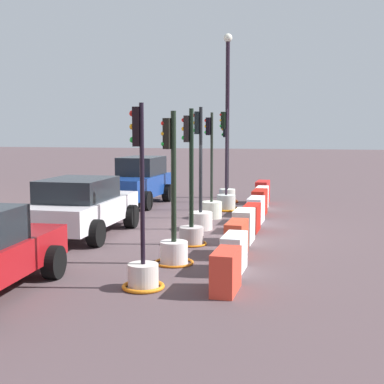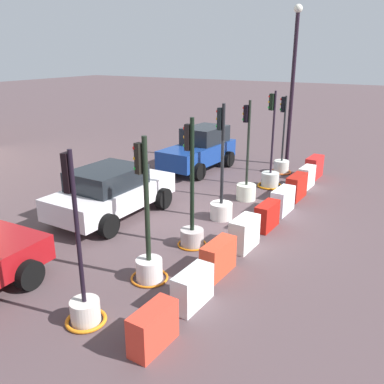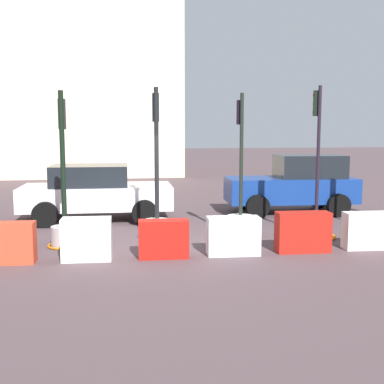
{
  "view_description": "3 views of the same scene",
  "coord_description": "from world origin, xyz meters",
  "px_view_note": "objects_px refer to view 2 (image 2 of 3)",
  "views": [
    {
      "loc": [
        -15.62,
        -2.46,
        3.03
      ],
      "look_at": [
        -0.21,
        0.6,
        1.14
      ],
      "focal_mm": 51.04,
      "sensor_mm": 36.0,
      "label": 1
    },
    {
      "loc": [
        -10.9,
        -4.79,
        5.03
      ],
      "look_at": [
        -0.95,
        0.88,
        1.1
      ],
      "focal_mm": 38.53,
      "sensor_mm": 36.0,
      "label": 2
    },
    {
      "loc": [
        -1.01,
        -10.91,
        2.61
      ],
      "look_at": [
        0.81,
        -0.01,
        1.21
      ],
      "focal_mm": 45.63,
      "sensor_mm": 36.0,
      "label": 3
    }
  ],
  "objects_px": {
    "construction_barrier_3": "(244,233)",
    "construction_barrier_1": "(193,288)",
    "traffic_light_1": "(148,255)",
    "construction_barrier_0": "(153,328)",
    "street_lamp_post": "(293,77)",
    "traffic_light_3": "(221,201)",
    "traffic_light_4": "(246,185)",
    "construction_barrier_5": "(283,201)",
    "car_blue_estate": "(200,149)",
    "construction_barrier_4": "(267,216)",
    "construction_barrier_6": "(296,187)",
    "traffic_light_0": "(84,297)",
    "traffic_light_5": "(270,175)",
    "construction_barrier_8": "(314,167)",
    "car_white_van": "(111,191)",
    "construction_barrier_2": "(218,258)",
    "traffic_light_6": "(281,162)",
    "construction_barrier_7": "(307,177)",
    "traffic_light_2": "(192,224)"
  },
  "relations": [
    {
      "from": "construction_barrier_3",
      "to": "construction_barrier_1",
      "type": "bearing_deg",
      "value": -178.07
    },
    {
      "from": "traffic_light_1",
      "to": "construction_barrier_0",
      "type": "distance_m",
      "value": 2.35
    },
    {
      "from": "construction_barrier_0",
      "to": "street_lamp_post",
      "type": "height_order",
      "value": "street_lamp_post"
    },
    {
      "from": "traffic_light_3",
      "to": "construction_barrier_0",
      "type": "xyz_separation_m",
      "value": [
        -5.99,
        -1.57,
        -0.21
      ]
    },
    {
      "from": "traffic_light_4",
      "to": "construction_barrier_5",
      "type": "bearing_deg",
      "value": -110.45
    },
    {
      "from": "traffic_light_1",
      "to": "street_lamp_post",
      "type": "xyz_separation_m",
      "value": [
        11.54,
        0.35,
        3.34
      ]
    },
    {
      "from": "car_blue_estate",
      "to": "street_lamp_post",
      "type": "relative_size",
      "value": 0.6
    },
    {
      "from": "construction_barrier_1",
      "to": "street_lamp_post",
      "type": "height_order",
      "value": "street_lamp_post"
    },
    {
      "from": "construction_barrier_4",
      "to": "construction_barrier_6",
      "type": "xyz_separation_m",
      "value": [
        3.02,
        -0.0,
        0.04
      ]
    },
    {
      "from": "construction_barrier_0",
      "to": "construction_barrier_6",
      "type": "height_order",
      "value": "construction_barrier_6"
    },
    {
      "from": "traffic_light_0",
      "to": "construction_barrier_4",
      "type": "distance_m",
      "value": 6.24
    },
    {
      "from": "traffic_light_5",
      "to": "street_lamp_post",
      "type": "height_order",
      "value": "street_lamp_post"
    },
    {
      "from": "construction_barrier_8",
      "to": "street_lamp_post",
      "type": "height_order",
      "value": "street_lamp_post"
    },
    {
      "from": "traffic_light_4",
      "to": "construction_barrier_6",
      "type": "relative_size",
      "value": 2.96
    },
    {
      "from": "construction_barrier_3",
      "to": "construction_barrier_6",
      "type": "height_order",
      "value": "construction_barrier_6"
    },
    {
      "from": "traffic_light_1",
      "to": "car_blue_estate",
      "type": "bearing_deg",
      "value": 21.58
    },
    {
      "from": "traffic_light_3",
      "to": "construction_barrier_0",
      "type": "relative_size",
      "value": 3.51
    },
    {
      "from": "traffic_light_5",
      "to": "car_white_van",
      "type": "xyz_separation_m",
      "value": [
        -5.38,
        3.38,
        0.36
      ]
    },
    {
      "from": "construction_barrier_2",
      "to": "traffic_light_3",
      "type": "bearing_deg",
      "value": 24.73
    },
    {
      "from": "car_white_van",
      "to": "construction_barrier_6",
      "type": "bearing_deg",
      "value": -45.86
    },
    {
      "from": "construction_barrier_1",
      "to": "traffic_light_6",
      "type": "bearing_deg",
      "value": 8.36
    },
    {
      "from": "construction_barrier_4",
      "to": "construction_barrier_6",
      "type": "relative_size",
      "value": 0.89
    },
    {
      "from": "construction_barrier_2",
      "to": "construction_barrier_4",
      "type": "bearing_deg",
      "value": -1.63
    },
    {
      "from": "traffic_light_0",
      "to": "construction_barrier_7",
      "type": "distance_m",
      "value": 10.65
    },
    {
      "from": "traffic_light_5",
      "to": "construction_barrier_7",
      "type": "xyz_separation_m",
      "value": [
        0.61,
        -1.26,
        -0.06
      ]
    },
    {
      "from": "construction_barrier_7",
      "to": "traffic_light_3",
      "type": "bearing_deg",
      "value": 161.5
    },
    {
      "from": "construction_barrier_3",
      "to": "construction_barrier_5",
      "type": "distance_m",
      "value": 3.03
    },
    {
      "from": "construction_barrier_3",
      "to": "construction_barrier_5",
      "type": "xyz_separation_m",
      "value": [
        3.03,
        -0.08,
        -0.03
      ]
    },
    {
      "from": "construction_barrier_2",
      "to": "traffic_light_0",
      "type": "bearing_deg",
      "value": 154.23
    },
    {
      "from": "traffic_light_1",
      "to": "car_white_van",
      "type": "xyz_separation_m",
      "value": [
        2.61,
        3.28,
        0.22
      ]
    },
    {
      "from": "construction_barrier_1",
      "to": "traffic_light_3",
      "type": "bearing_deg",
      "value": 18.83
    },
    {
      "from": "traffic_light_2",
      "to": "construction_barrier_8",
      "type": "bearing_deg",
      "value": -9.12
    },
    {
      "from": "construction_barrier_8",
      "to": "traffic_light_5",
      "type": "bearing_deg",
      "value": 149.98
    },
    {
      "from": "construction_barrier_4",
      "to": "construction_barrier_3",
      "type": "bearing_deg",
      "value": 177.25
    },
    {
      "from": "construction_barrier_3",
      "to": "car_white_van",
      "type": "height_order",
      "value": "car_white_van"
    },
    {
      "from": "traffic_light_4",
      "to": "car_white_van",
      "type": "bearing_deg",
      "value": 138.51
    },
    {
      "from": "construction_barrier_8",
      "to": "traffic_light_1",
      "type": "bearing_deg",
      "value": 172.74
    },
    {
      "from": "traffic_light_5",
      "to": "construction_barrier_1",
      "type": "height_order",
      "value": "traffic_light_5"
    },
    {
      "from": "traffic_light_6",
      "to": "construction_barrier_2",
      "type": "relative_size",
      "value": 2.99
    },
    {
      "from": "street_lamp_post",
      "to": "construction_barrier_2",
      "type": "bearing_deg",
      "value": -171.19
    },
    {
      "from": "construction_barrier_1",
      "to": "construction_barrier_6",
      "type": "relative_size",
      "value": 0.89
    },
    {
      "from": "construction_barrier_6",
      "to": "construction_barrier_5",
      "type": "bearing_deg",
      "value": 179.9
    },
    {
      "from": "traffic_light_6",
      "to": "construction_barrier_8",
      "type": "relative_size",
      "value": 2.8
    },
    {
      "from": "construction_barrier_3",
      "to": "car_white_van",
      "type": "relative_size",
      "value": 0.23
    },
    {
      "from": "traffic_light_2",
      "to": "car_blue_estate",
      "type": "relative_size",
      "value": 0.84
    },
    {
      "from": "traffic_light_1",
      "to": "construction_barrier_5",
      "type": "relative_size",
      "value": 2.99
    },
    {
      "from": "construction_barrier_1",
      "to": "car_white_van",
      "type": "xyz_separation_m",
      "value": [
        3.01,
        4.68,
        0.43
      ]
    },
    {
      "from": "construction_barrier_3",
      "to": "construction_barrier_8",
      "type": "distance_m",
      "value": 7.48
    },
    {
      "from": "traffic_light_4",
      "to": "traffic_light_1",
      "type": "bearing_deg",
      "value": -178.62
    },
    {
      "from": "traffic_light_2",
      "to": "construction_barrier_8",
      "type": "height_order",
      "value": "traffic_light_2"
    }
  ]
}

